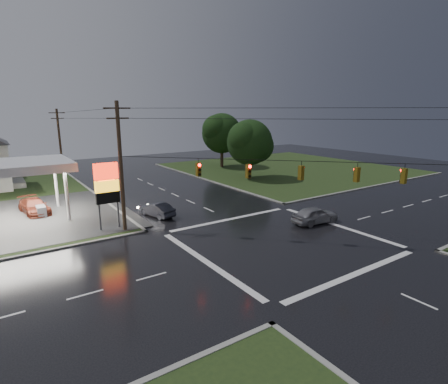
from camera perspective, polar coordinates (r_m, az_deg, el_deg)
ground at (r=28.65m, az=9.20°, el=-7.89°), size 120.00×120.00×0.00m
grass_ne at (r=64.35m, az=10.36°, el=3.83°), size 36.00×36.00×0.08m
pylon_sign at (r=31.51m, az=-18.58°, el=1.12°), size 2.00×0.35×6.00m
utility_pole_nw at (r=30.54m, az=-16.50°, el=4.16°), size 2.20×0.32×11.00m
utility_pole_n at (r=58.23m, az=-25.20°, el=7.24°), size 2.20×0.32×10.50m
traffic_signals at (r=27.03m, az=9.76°, el=5.04°), size 26.87×26.87×1.47m
tree_ne_near at (r=52.88m, az=4.33°, el=8.06°), size 7.99×6.80×8.98m
tree_ne_far at (r=64.29m, az=-0.24°, el=9.55°), size 8.46×7.20×9.80m
car_north at (r=35.12m, az=-10.92°, el=-2.82°), size 2.47×4.40×1.37m
car_crossing at (r=33.47m, az=14.63°, el=-3.64°), size 4.76×2.25×1.57m
car_pump at (r=40.30m, az=-28.58°, el=-2.06°), size 2.90×5.47×1.51m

